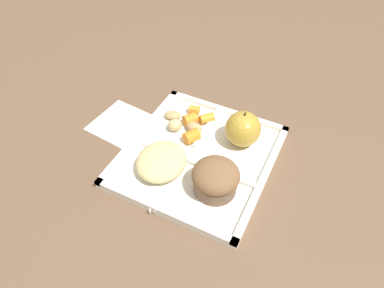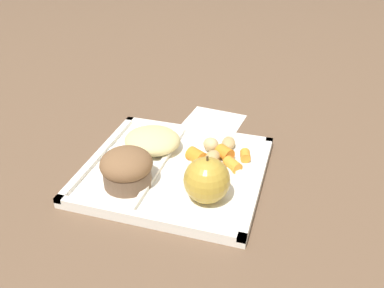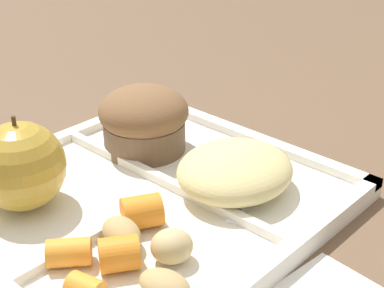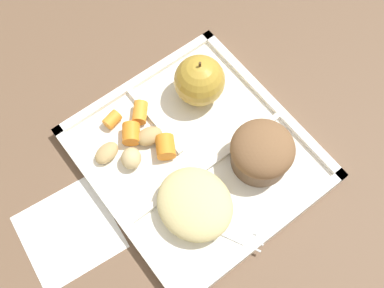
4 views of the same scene
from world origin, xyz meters
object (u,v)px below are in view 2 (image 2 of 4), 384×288
Objects in this scene: bran_muffin at (127,168)px; lunch_tray at (175,171)px; green_apple at (207,180)px; plastic_fork at (133,148)px.

lunch_tray is at bearing -134.23° from bran_muffin.
green_apple reaches higher than plastic_fork.
bran_muffin is 0.12m from plastic_fork.
bran_muffin is at bearing 45.77° from lunch_tray.
green_apple is (-0.08, 0.07, 0.04)m from lunch_tray.
lunch_tray is 0.10m from bran_muffin.
bran_muffin is (0.14, 0.00, -0.01)m from green_apple.
plastic_fork is (0.10, -0.04, 0.01)m from lunch_tray.
bran_muffin reaches higher than plastic_fork.
plastic_fork is at bearing -30.97° from green_apple.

